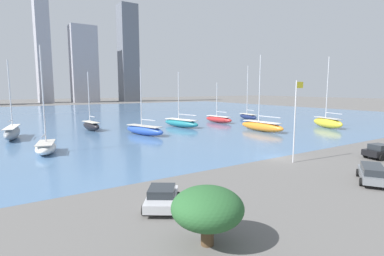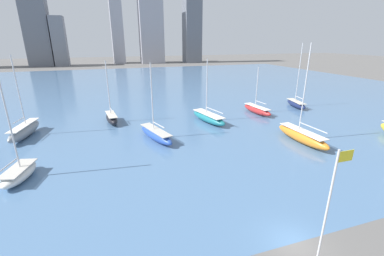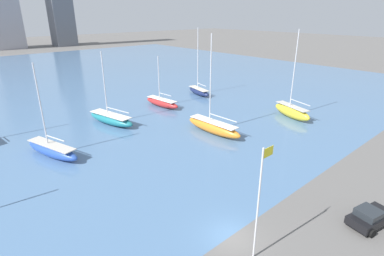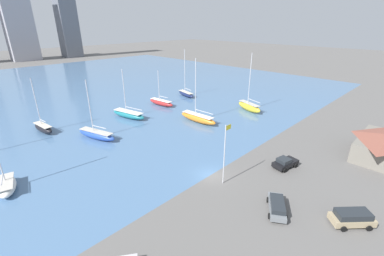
{
  "view_description": "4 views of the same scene",
  "coord_description": "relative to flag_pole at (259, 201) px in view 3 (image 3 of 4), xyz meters",
  "views": [
    {
      "loc": [
        -28.59,
        -24.42,
        8.43
      ],
      "look_at": [
        0.12,
        19.39,
        1.53
      ],
      "focal_mm": 28.0,
      "sensor_mm": 36.0,
      "label": 1
    },
    {
      "loc": [
        -12.82,
        -12.93,
        15.36
      ],
      "look_at": [
        -3.88,
        14.13,
        5.53
      ],
      "focal_mm": 24.0,
      "sensor_mm": 36.0,
      "label": 2
    },
    {
      "loc": [
        -15.99,
        -13.07,
        17.77
      ],
      "look_at": [
        4.51,
        10.11,
        5.77
      ],
      "focal_mm": 28.0,
      "sensor_mm": 36.0,
      "label": 3
    },
    {
      "loc": [
        -26.76,
        -22.08,
        22.26
      ],
      "look_at": [
        4.42,
        8.58,
        4.22
      ],
      "focal_mm": 24.0,
      "sensor_mm": 36.0,
      "label": 4
    }
  ],
  "objects": [
    {
      "name": "parked_pickup_black",
      "position": [
        10.65,
        -4.49,
        -4.26
      ],
      "size": [
        4.77,
        3.06,
        1.76
      ],
      "rotation": [
        0.0,
        0.0,
        1.36
      ],
      "color": "black",
      "rests_on": "ground_plane"
    },
    {
      "name": "sailboat_navy",
      "position": [
        30.08,
        38.88,
        -4.24
      ],
      "size": [
        3.67,
        8.3,
        14.69
      ],
      "rotation": [
        0.0,
        0.0,
        -0.21
      ],
      "color": "#19234C",
      "rests_on": "harbor_water"
    },
    {
      "name": "ground_plane",
      "position": [
        0.39,
        2.69,
        -5.14
      ],
      "size": [
        500.0,
        500.0,
        0.0
      ],
      "primitive_type": "plane",
      "color": "#605E5B"
    },
    {
      "name": "sailboat_blue",
      "position": [
        -5.82,
        28.38,
        -4.18
      ],
      "size": [
        4.79,
        9.88,
        12.19
      ],
      "rotation": [
        0.0,
        0.0,
        0.29
      ],
      "color": "#284CA8",
      "rests_on": "harbor_water"
    },
    {
      "name": "sailboat_yellow",
      "position": [
        31.69,
        16.04,
        -3.94
      ],
      "size": [
        4.46,
        8.83,
        15.2
      ],
      "rotation": [
        0.0,
        0.0,
        -0.31
      ],
      "color": "yellow",
      "rests_on": "harbor_water"
    },
    {
      "name": "harbor_water",
      "position": [
        0.39,
        72.69,
        -5.14
      ],
      "size": [
        180.0,
        140.0,
        0.0
      ],
      "color": "#4C7099",
      "rests_on": "ground_plane"
    },
    {
      "name": "flag_pole",
      "position": [
        0.0,
        0.0,
        0.0
      ],
      "size": [
        1.24,
        0.14,
        9.34
      ],
      "color": "silver",
      "rests_on": "ground_plane"
    },
    {
      "name": "sailboat_red",
      "position": [
        18.15,
        36.91,
        -4.25
      ],
      "size": [
        2.83,
        9.12,
        9.94
      ],
      "rotation": [
        0.0,
        0.0,
        0.09
      ],
      "color": "#B72828",
      "rests_on": "harbor_water"
    },
    {
      "name": "sailboat_teal",
      "position": [
        5.76,
        34.52,
        -4.2
      ],
      "size": [
        4.68,
        10.54,
        12.05
      ],
      "rotation": [
        0.0,
        0.0,
        0.22
      ],
      "color": "#1E757F",
      "rests_on": "harbor_water"
    },
    {
      "name": "sailboat_orange",
      "position": [
        15.81,
        20.12,
        -4.07
      ],
      "size": [
        2.5,
        10.72,
        14.98
      ],
      "rotation": [
        0.0,
        0.0,
        0.03
      ],
      "color": "orange",
      "rests_on": "harbor_water"
    }
  ]
}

